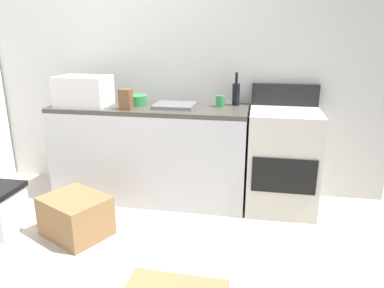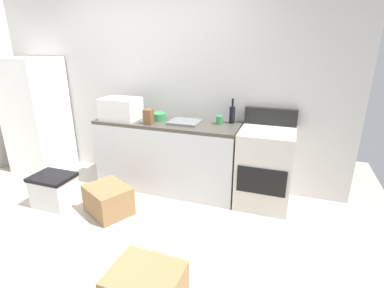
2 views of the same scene
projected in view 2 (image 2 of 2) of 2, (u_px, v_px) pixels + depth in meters
The scene contains 13 objects.
ground_plane at pixel (94, 234), 2.90m from camera, with size 6.00×6.00×0.00m, color #B2A899.
wall_back at pixel (156, 84), 3.85m from camera, with size 5.00×0.10×2.60m, color silver.
kitchen_counter at pixel (168, 155), 3.72m from camera, with size 1.80×0.60×0.90m.
refrigerator at pixel (37, 116), 4.20m from camera, with size 0.68×0.66×1.64m, color white.
stove_oven at pixel (265, 166), 3.34m from camera, with size 0.60×0.61×1.10m.
microwave at pixel (121, 109), 3.64m from camera, with size 0.46×0.34×0.27m, color white.
sink_basin at pixel (185, 122), 3.49m from camera, with size 0.36×0.32×0.03m, color slate.
wine_bottle at pixel (232, 114), 3.46m from camera, with size 0.07×0.07×0.30m.
coffee_mug at pixel (219, 120), 3.44m from camera, with size 0.08×0.08×0.10m, color #338C4C.
knife_block at pixel (149, 117), 3.42m from camera, with size 0.10×0.10×0.18m, color brown.
mixing_bowl at pixel (158, 116), 3.62m from camera, with size 0.19×0.19×0.09m, color #338C4C.
cardboard_box_medium at pixel (108, 200), 3.23m from camera, with size 0.48×0.39×0.32m, color olive.
storage_bin at pixel (54, 190), 3.37m from camera, with size 0.46×0.36×0.38m.
Camera 2 is at (1.74, -1.97, 1.82)m, focal length 26.97 mm.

